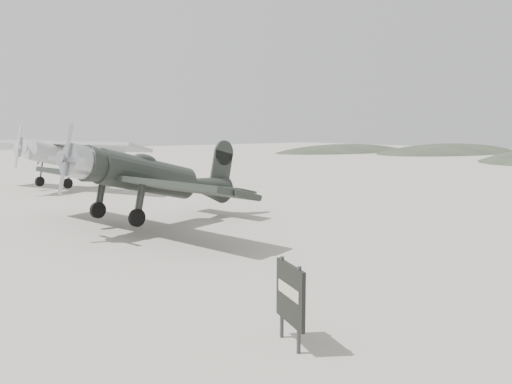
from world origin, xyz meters
The scene contains 6 objects.
ground centered at (0.00, 0.00, 0.00)m, with size 160.00×160.00×0.00m, color gray.
hill_east_north centered at (60.00, 28.00, 0.00)m, with size 36.00×18.00×6.00m, color #2B3224.
hill_northeast centered at (50.00, 40.00, 0.00)m, with size 32.00×16.00×5.20m, color #2B3224.
lowwing_monoplane centered at (-1.15, 4.31, 1.85)m, with size 7.85×10.91×3.50m.
highwing_monoplane centered at (0.44, 18.08, 2.09)m, with size 8.75×11.47×3.34m.
sign_board centered at (-4.20, -6.61, 0.88)m, with size 0.37×1.00×1.48m.
Camera 1 is at (-9.74, -12.64, 3.71)m, focal length 35.00 mm.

